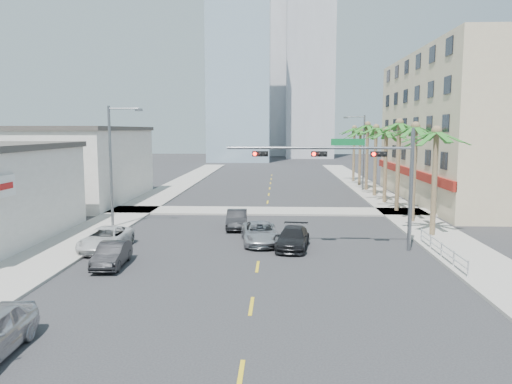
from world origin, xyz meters
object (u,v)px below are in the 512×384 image
car_lane_left (237,219)px  car_lane_right (293,238)px  car_parked_mid (112,255)px  car_parked_far (106,239)px  traffic_signal_mast (357,167)px  car_lane_center (260,233)px

car_lane_left → car_lane_right: (3.98, -6.16, -0.03)m
car_parked_mid → car_lane_right: size_ratio=0.86×
car_lane_left → car_lane_right: bearing=-59.5°
car_lane_left → car_lane_right: 7.33m
car_parked_mid → car_parked_far: size_ratio=0.80×
traffic_signal_mast → car_lane_left: (-7.77, 6.46, -4.38)m
traffic_signal_mast → car_lane_center: size_ratio=2.27×
car_lane_center → car_lane_right: car_lane_center is taller
traffic_signal_mast → car_lane_right: 5.82m
traffic_signal_mast → car_parked_mid: 14.89m
car_lane_center → car_lane_right: bearing=-38.5°
traffic_signal_mast → car_lane_left: traffic_signal_mast is taller
car_lane_center → car_lane_right: 2.41m
car_lane_center → car_lane_left: bearing=104.5°
traffic_signal_mast → car_parked_mid: size_ratio=2.85×
car_parked_mid → car_lane_center: 9.66m
traffic_signal_mast → car_lane_center: traffic_signal_mast is taller
traffic_signal_mast → car_parked_far: traffic_signal_mast is taller
car_parked_far → car_lane_left: bearing=45.0°
traffic_signal_mast → car_lane_right: (-3.78, 0.31, -4.41)m
car_lane_left → traffic_signal_mast: bearing=-42.2°
traffic_signal_mast → car_lane_right: bearing=175.4°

